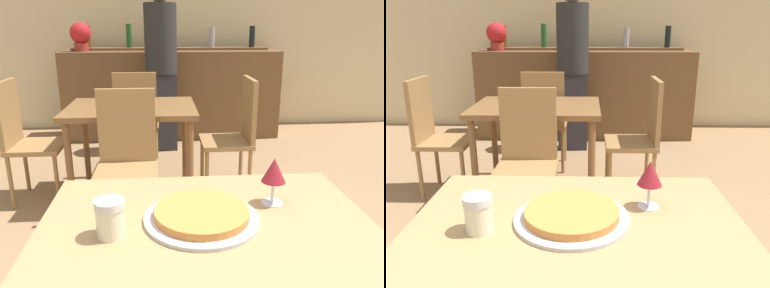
# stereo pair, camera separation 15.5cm
# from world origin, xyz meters

# --- Properties ---
(wall_back) EXTENTS (8.00, 0.05, 2.80)m
(wall_back) POSITION_xyz_m (0.00, 4.23, 1.40)
(wall_back) COLOR beige
(wall_back) RESTS_ON ground_plane
(dining_table_near) EXTENTS (1.01, 0.88, 0.77)m
(dining_table_near) POSITION_xyz_m (0.00, 0.00, 0.68)
(dining_table_near) COLOR #A87F51
(dining_table_near) RESTS_ON ground_plane
(dining_table_far) EXTENTS (0.98, 0.74, 0.75)m
(dining_table_far) POSITION_xyz_m (-0.36, 1.94, 0.65)
(dining_table_far) COLOR brown
(dining_table_far) RESTS_ON ground_plane
(bar_counter) EXTENTS (2.60, 0.56, 1.05)m
(bar_counter) POSITION_xyz_m (0.00, 3.73, 0.53)
(bar_counter) COLOR brown
(bar_counter) RESTS_ON ground_plane
(bar_back_shelf) EXTENTS (2.39, 0.24, 0.34)m
(bar_back_shelf) POSITION_xyz_m (-0.04, 3.87, 1.11)
(bar_back_shelf) COLOR brown
(bar_back_shelf) RESTS_ON bar_counter
(chair_far_side_front) EXTENTS (0.40, 0.40, 0.95)m
(chair_far_side_front) POSITION_xyz_m (-0.36, 1.41, 0.54)
(chair_far_side_front) COLOR olive
(chair_far_side_front) RESTS_ON ground_plane
(chair_far_side_back) EXTENTS (0.40, 0.40, 0.95)m
(chair_far_side_back) POSITION_xyz_m (-0.36, 2.47, 0.54)
(chair_far_side_back) COLOR olive
(chair_far_side_back) RESTS_ON ground_plane
(chair_far_side_left) EXTENTS (0.40, 0.40, 0.95)m
(chair_far_side_left) POSITION_xyz_m (-1.19, 1.94, 0.54)
(chair_far_side_left) COLOR olive
(chair_far_side_left) RESTS_ON ground_plane
(chair_far_side_right) EXTENTS (0.40, 0.40, 0.95)m
(chair_far_side_right) POSITION_xyz_m (0.46, 1.94, 0.54)
(chair_far_side_right) COLOR olive
(chair_far_side_right) RESTS_ON ground_plane
(pizza_tray) EXTENTS (0.35, 0.35, 0.04)m
(pizza_tray) POSITION_xyz_m (-0.02, 0.09, 0.78)
(pizza_tray) COLOR #B7B7BC
(pizza_tray) RESTS_ON dining_table_near
(cheese_shaker) EXTENTS (0.08, 0.08, 0.11)m
(cheese_shaker) POSITION_xyz_m (-0.28, 0.02, 0.82)
(cheese_shaker) COLOR beige
(cheese_shaker) RESTS_ON dining_table_near
(person_standing) EXTENTS (0.34, 0.34, 1.78)m
(person_standing) POSITION_xyz_m (-0.13, 3.15, 0.97)
(person_standing) COLOR #2D2D38
(person_standing) RESTS_ON ground_plane
(wine_glass) EXTENTS (0.08, 0.08, 0.16)m
(wine_glass) POSITION_xyz_m (0.23, 0.19, 0.88)
(wine_glass) COLOR silver
(wine_glass) RESTS_ON dining_table_near
(potted_plant) EXTENTS (0.24, 0.24, 0.33)m
(potted_plant) POSITION_xyz_m (-1.05, 3.68, 1.24)
(potted_plant) COLOR maroon
(potted_plant) RESTS_ON bar_counter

